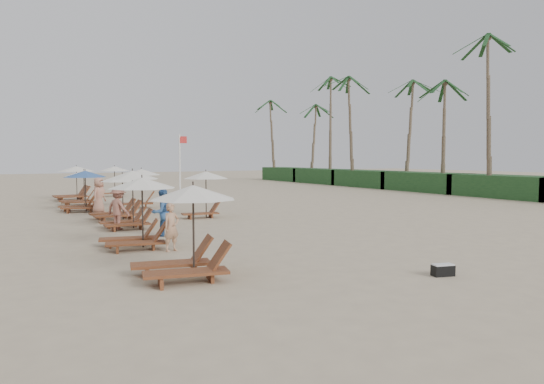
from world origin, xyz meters
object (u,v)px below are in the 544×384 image
lounger_station_6 (73,184)px  beachgoer_mid_a (162,213)px  lounger_station_1 (136,212)px  lounger_station_4 (81,190)px  duffel_bag (443,270)px  inland_station_0 (204,187)px  inland_station_2 (113,177)px  lounger_station_3 (117,199)px  beachgoer_far_b (99,195)px  beachgoer_mid_b (118,208)px  lounger_station_0 (184,234)px  inland_station_1 (138,185)px  lounger_station_2 (128,199)px  flag_pole_near (180,163)px  lounger_station_5 (80,188)px  beachgoer_near (172,227)px

lounger_station_6 → beachgoer_mid_a: (0.58, -18.17, -0.25)m
lounger_station_1 → lounger_station_4: bearing=89.0°
lounger_station_1 → duffel_bag: lounger_station_1 is taller
inland_station_0 → inland_station_2: bearing=93.5°
lounger_station_6 → inland_station_0: size_ratio=1.09×
lounger_station_3 → beachgoer_far_b: size_ratio=1.35×
beachgoer_mid_a → lounger_station_3: bearing=-102.1°
beachgoer_mid_b → inland_station_0: bearing=-97.1°
lounger_station_1 → beachgoer_mid_b: size_ratio=1.44×
lounger_station_3 → beachgoer_mid_b: size_ratio=1.46×
lounger_station_0 → inland_station_2: bearing=81.5°
inland_station_1 → beachgoer_mid_a: inland_station_1 is taller
lounger_station_6 → inland_station_2: size_ratio=1.09×
lounger_station_1 → lounger_station_6: (0.86, 20.12, -0.06)m
lounger_station_6 → lounger_station_2: bearing=-90.1°
lounger_station_2 → lounger_station_3: (0.25, 3.17, -0.24)m
lounger_station_2 → inland_station_1: lounger_station_2 is taller
inland_station_2 → beachgoer_mid_a: (-2.52, -20.33, -0.60)m
beachgoer_far_b → flag_pole_near: 9.55m
lounger_station_2 → inland_station_1: (2.54, 8.19, 0.09)m
lounger_station_3 → beachgoer_mid_a: 5.79m
inland_station_0 → beachgoer_far_b: size_ratio=1.36×
lounger_station_3 → lounger_station_5: bearing=92.9°
lounger_station_2 → beachgoer_mid_b: lounger_station_2 is taller
beachgoer_mid_b → beachgoer_near: bearing=152.2°
lounger_station_2 → beachgoer_far_b: bearing=89.6°
lounger_station_0 → lounger_station_4: lounger_station_0 is taller
lounger_station_3 → lounger_station_1: bearing=-98.0°
lounger_station_0 → duffel_bag: size_ratio=4.39×
lounger_station_1 → beachgoer_far_b: (0.89, 11.05, -0.24)m
lounger_station_3 → lounger_station_4: 4.65m
lounger_station_2 → beachgoer_mid_b: bearing=-168.9°
lounger_station_1 → beachgoer_far_b: size_ratio=1.34×
lounger_station_6 → inland_station_1: (2.52, -7.38, 0.19)m
lounger_station_0 → flag_pole_near: size_ratio=0.57×
beachgoer_near → flag_pole_near: size_ratio=0.34×
lounger_station_5 → lounger_station_6: lounger_station_6 is taller
beachgoer_mid_b → lounger_station_2: bearing=-110.6°
beachgoer_near → beachgoer_far_b: bearing=72.5°
inland_station_0 → beachgoer_far_b: inland_station_0 is taller
inland_station_0 → flag_pole_near: flag_pole_near is taller
beachgoer_near → beachgoer_far_b: 12.16m
lounger_station_0 → flag_pole_near: 23.60m
lounger_station_5 → inland_station_2: bearing=63.1°
lounger_station_1 → lounger_station_2: (0.84, 4.55, 0.05)m
lounger_station_0 → duffel_bag: (5.62, -2.93, -0.92)m
lounger_station_6 → beachgoer_near: lounger_station_6 is taller
lounger_station_3 → beachgoer_far_b: (-0.20, 3.32, -0.05)m
lounger_station_0 → inland_station_1: (3.42, 17.37, 0.24)m
lounger_station_0 → inland_station_1: bearing=78.9°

